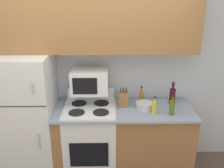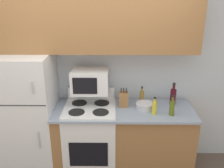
# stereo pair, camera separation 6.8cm
# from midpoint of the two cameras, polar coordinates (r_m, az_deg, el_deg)

# --- Properties ---
(wall_back) EXTENTS (8.00, 0.05, 2.55)m
(wall_back) POSITION_cam_midpoint_polar(r_m,az_deg,el_deg) (3.41, -4.25, 2.47)
(wall_back) COLOR silver
(wall_back) RESTS_ON ground_plane
(lower_cabinets) EXTENTS (1.78, 0.65, 0.92)m
(lower_cabinets) POSITION_cam_midpoint_polar(r_m,az_deg,el_deg) (3.43, 1.98, -12.53)
(lower_cabinets) COLOR #9E6B3D
(lower_cabinets) RESTS_ON ground_plane
(refrigerator) EXTENTS (0.72, 0.66, 1.62)m
(refrigerator) POSITION_cam_midpoint_polar(r_m,az_deg,el_deg) (3.44, -19.48, -6.95)
(refrigerator) COLOR white
(refrigerator) RESTS_ON ground_plane
(upper_cabinets) EXTENTS (2.51, 0.35, 0.72)m
(upper_cabinets) POSITION_cam_midpoint_polar(r_m,az_deg,el_deg) (3.06, -4.82, 13.98)
(upper_cabinets) COLOR #9E6B3D
(upper_cabinets) RESTS_ON refrigerator
(stove) EXTENTS (0.66, 0.63, 1.10)m
(stove) POSITION_cam_midpoint_polar(r_m,az_deg,el_deg) (3.41, -5.48, -12.28)
(stove) COLOR white
(stove) RESTS_ON ground_plane
(microwave) EXTENTS (0.46, 0.35, 0.30)m
(microwave) POSITION_cam_midpoint_polar(r_m,az_deg,el_deg) (3.18, -5.74, 0.62)
(microwave) COLOR white
(microwave) RESTS_ON stove
(knife_block) EXTENTS (0.12, 0.11, 0.26)m
(knife_block) POSITION_cam_midpoint_polar(r_m,az_deg,el_deg) (3.23, 2.00, -3.45)
(knife_block) COLOR #9E6B3D
(knife_block) RESTS_ON lower_cabinets
(bowl) EXTENTS (0.23, 0.23, 0.08)m
(bowl) POSITION_cam_midpoint_polar(r_m,az_deg,el_deg) (3.21, 6.83, -4.86)
(bowl) COLOR silver
(bowl) RESTS_ON lower_cabinets
(bottle_olive_oil) EXTENTS (0.06, 0.06, 0.26)m
(bottle_olive_oil) POSITION_cam_midpoint_polar(r_m,az_deg,el_deg) (3.09, 12.93, -5.12)
(bottle_olive_oil) COLOR #5B6619
(bottle_olive_oil) RESTS_ON lower_cabinets
(bottle_wine_red) EXTENTS (0.08, 0.08, 0.30)m
(bottle_wine_red) POSITION_cam_midpoint_polar(r_m,az_deg,el_deg) (3.38, 13.07, -2.58)
(bottle_wine_red) COLOR #470F19
(bottle_wine_red) RESTS_ON lower_cabinets
(bottle_cooking_spray) EXTENTS (0.06, 0.06, 0.22)m
(bottle_cooking_spray) POSITION_cam_midpoint_polar(r_m,az_deg,el_deg) (3.09, 9.04, -5.20)
(bottle_cooking_spray) COLOR gold
(bottle_cooking_spray) RESTS_ON lower_cabinets
(bottle_vinegar) EXTENTS (0.06, 0.06, 0.24)m
(bottle_vinegar) POSITION_cam_midpoint_polar(r_m,az_deg,el_deg) (3.34, 6.11, -2.88)
(bottle_vinegar) COLOR olive
(bottle_vinegar) RESTS_ON lower_cabinets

